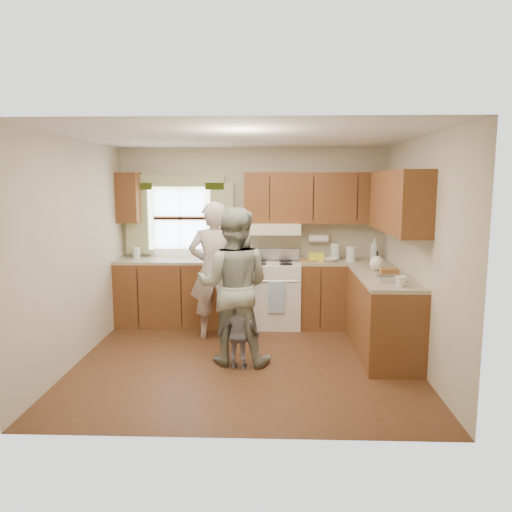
{
  "coord_description": "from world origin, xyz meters",
  "views": [
    {
      "loc": [
        0.31,
        -5.46,
        2.03
      ],
      "look_at": [
        0.1,
        0.4,
        1.15
      ],
      "focal_mm": 35.0,
      "sensor_mm": 36.0,
      "label": 1
    }
  ],
  "objects_px": {
    "woman_right": "(234,286)",
    "child": "(239,335)",
    "stove": "(273,293)",
    "woman_left": "(214,271)"
  },
  "relations": [
    {
      "from": "stove",
      "to": "woman_right",
      "type": "distance_m",
      "value": 1.59
    },
    {
      "from": "child",
      "to": "woman_right",
      "type": "bearing_deg",
      "value": -66.63
    },
    {
      "from": "child",
      "to": "woman_left",
      "type": "bearing_deg",
      "value": -65.74
    },
    {
      "from": "woman_right",
      "to": "child",
      "type": "distance_m",
      "value": 0.54
    },
    {
      "from": "stove",
      "to": "woman_right",
      "type": "relative_size",
      "value": 0.61
    },
    {
      "from": "woman_right",
      "to": "child",
      "type": "bearing_deg",
      "value": 115.28
    },
    {
      "from": "stove",
      "to": "child",
      "type": "xyz_separation_m",
      "value": [
        -0.36,
        -1.69,
        -0.08
      ]
    },
    {
      "from": "stove",
      "to": "woman_right",
      "type": "bearing_deg",
      "value": -106.34
    },
    {
      "from": "woman_right",
      "to": "woman_left",
      "type": "bearing_deg",
      "value": -63.62
    },
    {
      "from": "woman_left",
      "to": "woman_right",
      "type": "bearing_deg",
      "value": 104.37
    }
  ]
}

